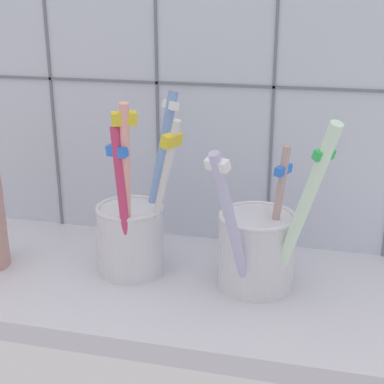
# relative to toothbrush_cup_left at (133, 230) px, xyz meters

# --- Properties ---
(counter_slab) EXTENTS (0.64, 0.22, 0.02)m
(counter_slab) POSITION_rel_toothbrush_cup_left_xyz_m (0.06, -0.01, -0.06)
(counter_slab) COLOR silver
(counter_slab) RESTS_ON ground
(tile_wall_back) EXTENTS (0.64, 0.02, 0.45)m
(tile_wall_back) POSITION_rel_toothbrush_cup_left_xyz_m (0.06, 0.11, 0.16)
(tile_wall_back) COLOR silver
(tile_wall_back) RESTS_ON ground
(toothbrush_cup_left) EXTENTS (0.10, 0.10, 0.18)m
(toothbrush_cup_left) POSITION_rel_toothbrush_cup_left_xyz_m (0.00, 0.00, 0.00)
(toothbrush_cup_left) COLOR silver
(toothbrush_cup_left) RESTS_ON counter_slab
(toothbrush_cup_right) EXTENTS (0.11, 0.12, 0.18)m
(toothbrush_cup_right) POSITION_rel_toothbrush_cup_left_xyz_m (0.13, -0.00, -0.00)
(toothbrush_cup_right) COLOR silver
(toothbrush_cup_right) RESTS_ON counter_slab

